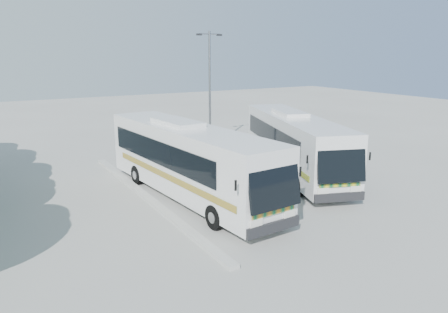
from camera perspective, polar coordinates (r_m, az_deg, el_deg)
ground at (r=20.14m, az=-1.93°, el=-6.04°), size 100.00×100.00×0.00m
kerb_divider at (r=20.98m, az=-10.11°, el=-5.22°), size 0.40×16.00×0.15m
coach_main at (r=20.37m, az=-4.61°, el=-0.40°), size 3.50×12.35×3.38m
coach_adjacent at (r=24.68m, az=9.22°, el=1.79°), size 6.00×11.85×3.26m
lamppost at (r=30.27m, az=-1.88°, el=9.23°), size 1.98×0.36×8.07m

